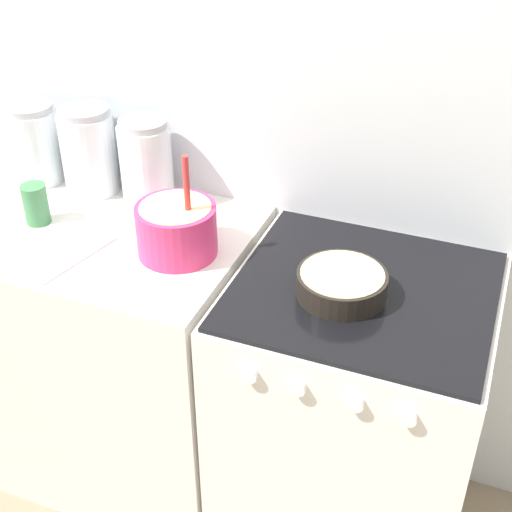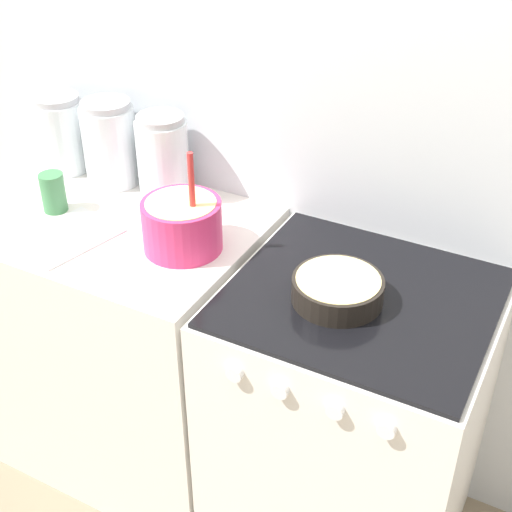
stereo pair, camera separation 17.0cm
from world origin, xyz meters
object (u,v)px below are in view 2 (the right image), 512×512
object	(u,v)px
stove	(349,426)
tin_can	(53,192)
storage_jar_left	(62,138)
storage_jar_right	(163,162)
storage_jar_middle	(111,148)
baking_pan	(338,289)
mixing_bowl	(182,222)

from	to	relation	value
stove	tin_can	bearing A→B (deg)	-178.53
storage_jar_left	tin_can	xyz separation A→B (m)	(0.15, -0.23, -0.05)
storage_jar_right	storage_jar_middle	bearing A→B (deg)	180.00
baking_pan	storage_jar_right	bearing A→B (deg)	159.43
stove	baking_pan	world-z (taller)	baking_pan
storage_jar_middle	storage_jar_right	size ratio (longest dim) A/B	1.03
baking_pan	tin_can	size ratio (longest dim) A/B	1.90
baking_pan	storage_jar_right	xyz separation A→B (m)	(-0.66, 0.25, 0.08)
storage_jar_left	storage_jar_middle	size ratio (longest dim) A/B	0.94
storage_jar_middle	storage_jar_right	world-z (taller)	storage_jar_middle
baking_pan	storage_jar_middle	size ratio (longest dim) A/B	0.84
mixing_bowl	stove	bearing A→B (deg)	2.41
storage_jar_middle	stove	bearing A→B (deg)	-12.65
stove	storage_jar_right	bearing A→B (deg)	164.06
stove	tin_can	xyz separation A→B (m)	(-0.94, -0.02, 0.51)
storage_jar_middle	storage_jar_right	distance (m)	0.19
baking_pan	stove	bearing A→B (deg)	44.71
stove	baking_pan	distance (m)	0.49
tin_can	storage_jar_middle	bearing A→B (deg)	80.26
stove	storage_jar_left	size ratio (longest dim) A/B	3.67
stove	mixing_bowl	size ratio (longest dim) A/B	3.15
mixing_bowl	tin_can	world-z (taller)	mixing_bowl
stove	storage_jar_middle	xyz separation A→B (m)	(-0.91, 0.20, 0.57)
storage_jar_right	stove	bearing A→B (deg)	-15.94
tin_can	stove	bearing A→B (deg)	1.47
mixing_bowl	storage_jar_right	bearing A→B (deg)	132.94
mixing_bowl	baking_pan	distance (m)	0.46
storage_jar_left	tin_can	size ratio (longest dim) A/B	2.12
baking_pan	storage_jar_left	world-z (taller)	storage_jar_left
mixing_bowl	storage_jar_left	size ratio (longest dim) A/B	1.17
mixing_bowl	storage_jar_right	world-z (taller)	mixing_bowl
storage_jar_middle	mixing_bowl	bearing A→B (deg)	-29.12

